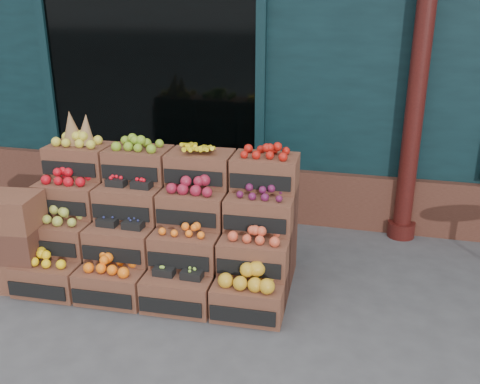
# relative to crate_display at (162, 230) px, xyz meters

# --- Properties ---
(ground) EXTENTS (60.00, 60.00, 0.00)m
(ground) POSITION_rel_crate_display_xyz_m (0.89, -0.65, -0.44)
(ground) COLOR #444446
(ground) RESTS_ON ground
(crate_display) EXTENTS (2.32, 1.20, 1.43)m
(crate_display) POSITION_rel_crate_display_xyz_m (0.00, 0.00, 0.00)
(crate_display) COLOR brown
(crate_display) RESTS_ON ground
(spare_crates) EXTENTS (0.60, 0.45, 0.84)m
(spare_crates) POSITION_rel_crate_display_xyz_m (-1.20, -0.49, -0.02)
(spare_crates) COLOR brown
(spare_crates) RESTS_ON ground
(shopkeeper) EXTENTS (0.75, 0.55, 1.89)m
(shopkeeper) POSITION_rel_crate_display_xyz_m (-0.35, 2.16, 0.50)
(shopkeeper) COLOR #195A21
(shopkeeper) RESTS_ON ground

